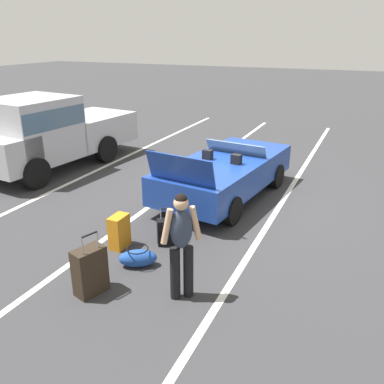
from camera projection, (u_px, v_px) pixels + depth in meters
name	position (u px, v px, depth m)	size (l,w,h in m)	color
ground_plane	(225.00, 197.00, 9.85)	(80.00, 80.00, 0.00)	#333335
lot_line_near	(280.00, 205.00, 9.34)	(18.00, 0.12, 0.01)	silver
lot_line_mid	(174.00, 188.00, 10.37)	(18.00, 0.12, 0.01)	silver
lot_line_far	(88.00, 174.00, 11.40)	(18.00, 0.12, 0.01)	silver
convertible_car	(229.00, 171.00, 9.80)	(4.33, 2.27, 1.53)	navy
suitcase_large_black	(90.00, 271.00, 6.08)	(0.54, 0.42, 1.02)	#2D2319
suitcase_medium_bright	(119.00, 232.00, 7.42)	(0.40, 0.26, 0.62)	orange
suitcase_small_carryon	(167.00, 232.00, 7.53)	(0.36, 0.39, 0.71)	black
duffel_bag	(138.00, 258.00, 6.85)	(0.58, 0.70, 0.34)	#1E479E
traveler_person	(181.00, 241.00, 5.77)	(0.45, 0.52, 1.65)	black
parked_pickup_truck_near	(47.00, 131.00, 11.47)	(5.16, 2.43, 2.10)	#B2B2B7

